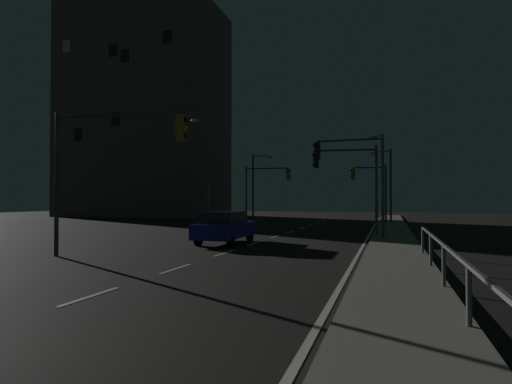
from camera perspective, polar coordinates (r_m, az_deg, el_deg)
name	(u,v)px	position (r m, az deg, el deg)	size (l,w,h in m)	color
ground_plane	(257,243)	(21.53, 0.15, -6.73)	(112.00, 112.00, 0.00)	black
sidewalk_right	(394,245)	(20.58, 17.87, -6.75)	(2.26, 77.00, 0.14)	gray
lane_markings_center	(275,237)	(24.88, 2.52, -5.95)	(0.14, 50.00, 0.01)	silver
lane_edge_line	(368,237)	(25.59, 14.64, -5.78)	(0.14, 53.00, 0.01)	silver
car	(225,227)	(21.03, -4.12, -4.62)	(1.83, 4.41, 1.57)	navy
traffic_light_mid_right	(370,182)	(37.80, 14.89, 1.24)	(2.98, 0.49, 4.99)	#4C4C51
traffic_light_far_right	(266,183)	(37.62, 1.32, 1.24)	(4.07, 0.52, 5.14)	#4C4C51
traffic_light_overhead_east	(352,165)	(23.76, 12.59, 3.46)	(3.80, 0.35, 5.48)	#4C4C51
traffic_light_far_left	(112,151)	(16.89, -18.50, 5.19)	(5.19, 0.95, 5.52)	#38383D
traffic_light_near_right	(348,172)	(25.27, 12.04, 2.61)	(3.69, 0.65, 5.11)	#4C4C51
street_lamp_mid_block	(387,177)	(41.20, 16.97, 1.87)	(1.96, 1.46, 6.62)	#38383D
street_lamp_far_end	(206,164)	(31.22, -6.58, 3.68)	(0.80, 1.71, 7.92)	#4C4C51
street_lamp_median	(256,181)	(41.29, 0.05, 1.50)	(1.88, 0.68, 6.52)	#38383D
street_lamp_corner	(381,170)	(43.83, 16.21, 2.85)	(1.44, 0.94, 8.42)	#4C4C51
barrier_fence	(454,264)	(9.29, 24.76, -8.70)	(0.09, 16.38, 0.98)	#59595E
building_distant	(146,113)	(60.26, -14.36, 10.08)	(19.52, 13.05, 27.46)	brown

